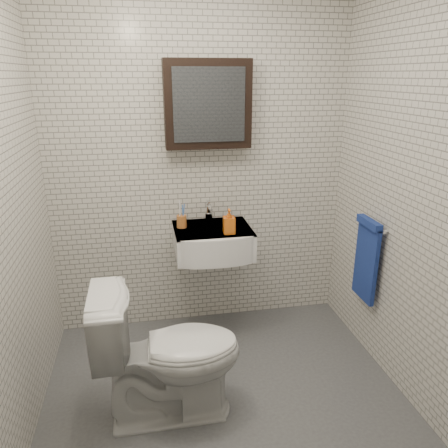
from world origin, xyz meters
name	(u,v)px	position (x,y,z in m)	size (l,w,h in m)	color
ground	(226,398)	(0.00, 0.00, 0.01)	(2.20, 2.00, 0.01)	#494B51
room_shell	(226,164)	(0.00, 0.00, 1.47)	(2.22, 2.02, 2.51)	silver
washbasin	(213,242)	(0.05, 0.73, 0.76)	(0.55, 0.50, 0.20)	white
faucet	(209,212)	(0.05, 0.93, 0.92)	(0.06, 0.20, 0.15)	silver
mirror_cabinet	(208,104)	(0.05, 0.93, 1.70)	(0.60, 0.15, 0.60)	black
towel_rail	(367,256)	(1.04, 0.35, 0.72)	(0.09, 0.30, 0.58)	silver
toothbrush_cup	(182,221)	(-0.16, 0.83, 0.90)	(0.08, 0.08, 0.20)	#B2642C
soap_bottle	(229,221)	(0.15, 0.64, 0.94)	(0.08, 0.08, 0.17)	orange
toilet	(169,353)	(-0.34, -0.04, 0.41)	(0.46, 0.81, 0.82)	white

